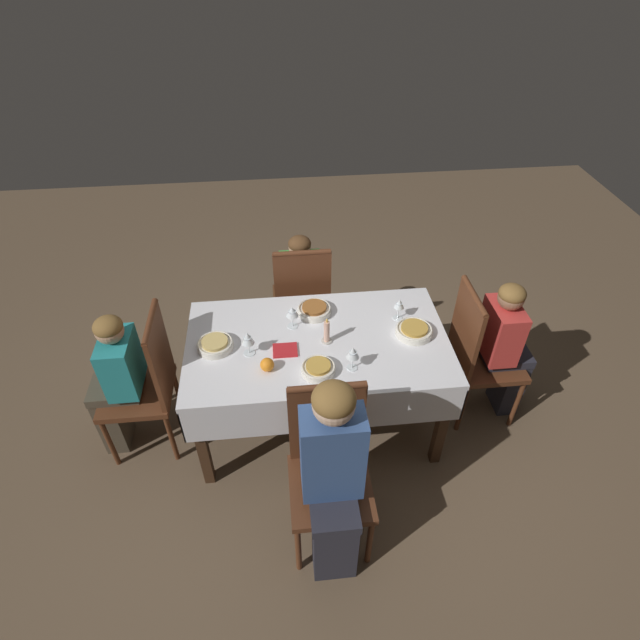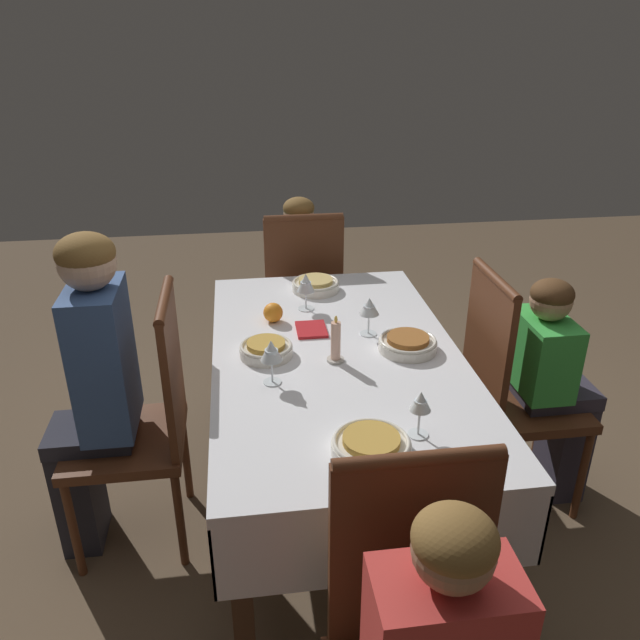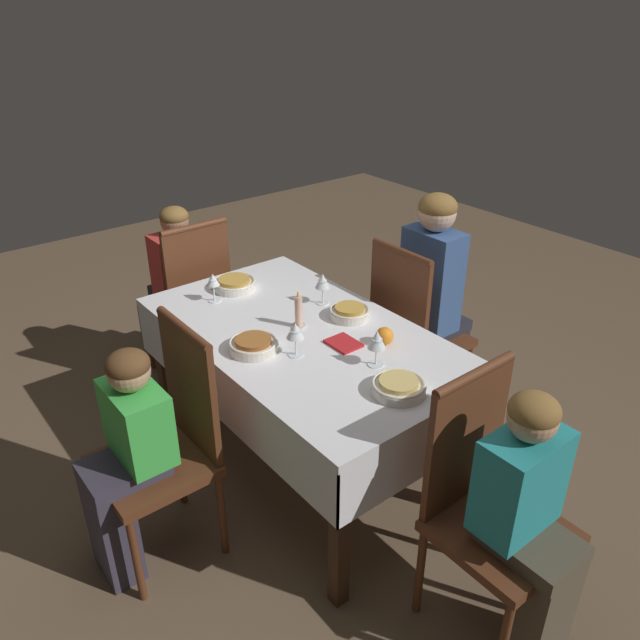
{
  "view_description": "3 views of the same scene",
  "coord_description": "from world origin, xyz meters",
  "px_view_note": "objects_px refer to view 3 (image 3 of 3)",
  "views": [
    {
      "loc": [
        -0.21,
        -2.2,
        2.8
      ],
      "look_at": [
        0.02,
        0.09,
        0.86
      ],
      "focal_mm": 28.0,
      "sensor_mm": 36.0,
      "label": 1
    },
    {
      "loc": [
        1.98,
        -0.34,
        1.87
      ],
      "look_at": [
        0.07,
        -0.07,
        0.94
      ],
      "focal_mm": 35.0,
      "sensor_mm": 36.0,
      "label": 2
    },
    {
      "loc": [
        -1.98,
        1.47,
        2.15
      ],
      "look_at": [
        -0.05,
        -0.06,
        0.83
      ],
      "focal_mm": 35.0,
      "sensor_mm": 36.0,
      "label": 3
    }
  ],
  "objects_px": {
    "chair_north": "(169,437)",
    "bowl_south": "(350,312)",
    "person_child_green": "(126,457)",
    "wine_glass_west": "(377,341)",
    "bowl_west": "(398,387)",
    "chair_west": "(486,497)",
    "wine_glass_north": "(295,332)",
    "person_adult_denim": "(436,292)",
    "candle_centerpiece": "(299,313)",
    "chair_south": "(412,328)",
    "chair_east": "(192,297)",
    "bowl_north": "(253,345)",
    "wine_glass_east": "(213,281)",
    "orange_fruit": "(384,336)",
    "dining_table": "(303,350)",
    "person_child_teal": "(530,522)",
    "napkin_red_folded": "(344,343)",
    "wine_glass_south": "(323,282)",
    "bowl_east": "(235,283)",
    "person_child_red": "(177,282)"
  },
  "relations": [
    {
      "from": "bowl_south",
      "to": "wine_glass_west",
      "type": "relative_size",
      "value": 1.2
    },
    {
      "from": "person_child_green",
      "to": "wine_glass_west",
      "type": "relative_size",
      "value": 6.19
    },
    {
      "from": "bowl_west",
      "to": "bowl_south",
      "type": "bearing_deg",
      "value": -24.1
    },
    {
      "from": "chair_south",
      "to": "wine_glass_south",
      "type": "bearing_deg",
      "value": 68.4
    },
    {
      "from": "chair_south",
      "to": "wine_glass_east",
      "type": "distance_m",
      "value": 1.07
    },
    {
      "from": "person_child_green",
      "to": "wine_glass_west",
      "type": "distance_m",
      "value": 1.08
    },
    {
      "from": "chair_north",
      "to": "chair_west",
      "type": "height_order",
      "value": "same"
    },
    {
      "from": "person_adult_denim",
      "to": "candle_centerpiece",
      "type": "distance_m",
      "value": 0.87
    },
    {
      "from": "person_child_teal",
      "to": "bowl_east",
      "type": "height_order",
      "value": "person_child_teal"
    },
    {
      "from": "chair_north",
      "to": "bowl_south",
      "type": "bearing_deg",
      "value": 91.32
    },
    {
      "from": "person_adult_denim",
      "to": "bowl_south",
      "type": "relative_size",
      "value": 6.51
    },
    {
      "from": "wine_glass_east",
      "to": "napkin_red_folded",
      "type": "height_order",
      "value": "wine_glass_east"
    },
    {
      "from": "person_child_teal",
      "to": "wine_glass_south",
      "type": "distance_m",
      "value": 1.45
    },
    {
      "from": "dining_table",
      "to": "wine_glass_south",
      "type": "relative_size",
      "value": 9.89
    },
    {
      "from": "chair_south",
      "to": "bowl_west",
      "type": "height_order",
      "value": "chair_south"
    },
    {
      "from": "chair_south",
      "to": "person_adult_denim",
      "type": "relative_size",
      "value": 0.82
    },
    {
      "from": "orange_fruit",
      "to": "wine_glass_north",
      "type": "bearing_deg",
      "value": 65.29
    },
    {
      "from": "person_adult_denim",
      "to": "wine_glass_north",
      "type": "bearing_deg",
      "value": 97.11
    },
    {
      "from": "person_child_red",
      "to": "wine_glass_south",
      "type": "relative_size",
      "value": 6.68
    },
    {
      "from": "person_adult_denim",
      "to": "candle_centerpiece",
      "type": "height_order",
      "value": "person_adult_denim"
    },
    {
      "from": "bowl_north",
      "to": "bowl_west",
      "type": "xyz_separation_m",
      "value": [
        -0.61,
        -0.26,
        0.0
      ]
    },
    {
      "from": "wine_glass_west",
      "to": "wine_glass_south",
      "type": "bearing_deg",
      "value": -17.42
    },
    {
      "from": "bowl_south",
      "to": "wine_glass_west",
      "type": "distance_m",
      "value": 0.44
    },
    {
      "from": "bowl_west",
      "to": "chair_west",
      "type": "bearing_deg",
      "value": -177.57
    },
    {
      "from": "person_adult_denim",
      "to": "napkin_red_folded",
      "type": "xyz_separation_m",
      "value": [
        -0.19,
        0.81,
        0.06
      ]
    },
    {
      "from": "dining_table",
      "to": "person_child_teal",
      "type": "relative_size",
      "value": 1.5
    },
    {
      "from": "chair_west",
      "to": "napkin_red_folded",
      "type": "relative_size",
      "value": 7.14
    },
    {
      "from": "chair_south",
      "to": "chair_west",
      "type": "xyz_separation_m",
      "value": [
        -1.04,
        0.7,
        0.0
      ]
    },
    {
      "from": "dining_table",
      "to": "bowl_south",
      "type": "distance_m",
      "value": 0.29
    },
    {
      "from": "bowl_south",
      "to": "person_child_teal",
      "type": "bearing_deg",
      "value": 168.61
    },
    {
      "from": "wine_glass_east",
      "to": "bowl_north",
      "type": "bearing_deg",
      "value": 168.29
    },
    {
      "from": "chair_south",
      "to": "napkin_red_folded",
      "type": "bearing_deg",
      "value": 106.12
    },
    {
      "from": "chair_south",
      "to": "wine_glass_east",
      "type": "xyz_separation_m",
      "value": [
        0.54,
        0.87,
        0.33
      ]
    },
    {
      "from": "wine_glass_north",
      "to": "wine_glass_east",
      "type": "relative_size",
      "value": 1.03
    },
    {
      "from": "wine_glass_east",
      "to": "candle_centerpiece",
      "type": "height_order",
      "value": "candle_centerpiece"
    },
    {
      "from": "chair_west",
      "to": "bowl_west",
      "type": "distance_m",
      "value": 0.51
    },
    {
      "from": "wine_glass_west",
      "to": "person_child_green",
      "type": "bearing_deg",
      "value": 69.3
    },
    {
      "from": "chair_south",
      "to": "chair_north",
      "type": "height_order",
      "value": "same"
    },
    {
      "from": "chair_west",
      "to": "bowl_south",
      "type": "bearing_deg",
      "value": 76.71
    },
    {
      "from": "orange_fruit",
      "to": "wine_glass_west",
      "type": "bearing_deg",
      "value": 125.14
    },
    {
      "from": "orange_fruit",
      "to": "napkin_red_folded",
      "type": "distance_m",
      "value": 0.18
    },
    {
      "from": "chair_east",
      "to": "bowl_north",
      "type": "distance_m",
      "value": 1.1
    },
    {
      "from": "chair_north",
      "to": "bowl_south",
      "type": "height_order",
      "value": "chair_north"
    },
    {
      "from": "chair_north",
      "to": "wine_glass_north",
      "type": "relative_size",
      "value": 6.71
    },
    {
      "from": "chair_east",
      "to": "candle_centerpiece",
      "type": "xyz_separation_m",
      "value": [
        -1.0,
        -0.04,
        0.29
      ]
    },
    {
      "from": "wine_glass_east",
      "to": "candle_centerpiece",
      "type": "bearing_deg",
      "value": -160.17
    },
    {
      "from": "dining_table",
      "to": "orange_fruit",
      "type": "bearing_deg",
      "value": -145.16
    },
    {
      "from": "person_child_teal",
      "to": "bowl_north",
      "type": "bearing_deg",
      "value": 102.69
    },
    {
      "from": "wine_glass_north",
      "to": "dining_table",
      "type": "bearing_deg",
      "value": -45.95
    },
    {
      "from": "person_child_green",
      "to": "wine_glass_west",
      "type": "xyz_separation_m",
      "value": [
        -0.36,
        -0.96,
        0.33
      ]
    }
  ]
}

